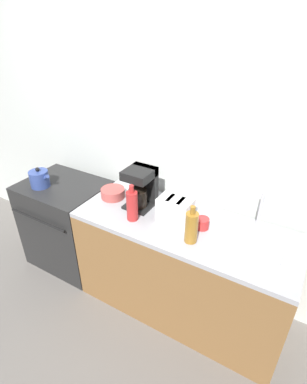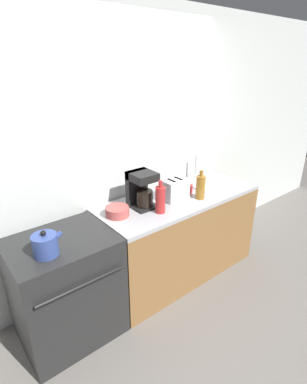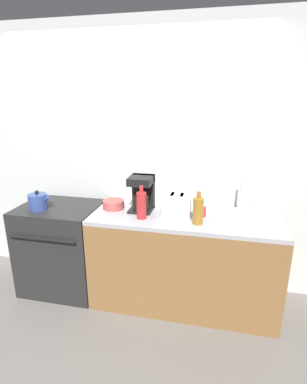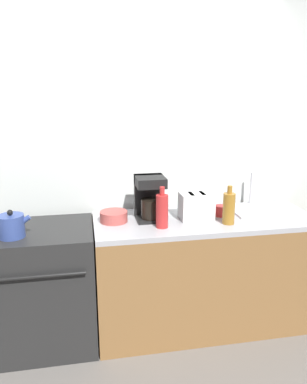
% 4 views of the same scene
% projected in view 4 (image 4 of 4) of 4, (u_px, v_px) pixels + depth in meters
% --- Properties ---
extents(ground_plane, '(12.00, 12.00, 0.00)m').
position_uv_depth(ground_plane, '(135.00, 356.00, 2.64)').
color(ground_plane, slate).
extents(wall_back, '(8.00, 0.05, 2.60)m').
position_uv_depth(wall_back, '(121.00, 158.00, 2.98)').
color(wall_back, silver).
rests_on(wall_back, ground_plane).
extents(stove, '(0.76, 0.64, 0.89)m').
position_uv_depth(stove, '(41.00, 286.00, 2.70)').
color(stove, black).
rests_on(stove, ground_plane).
extents(counter_block, '(1.68, 0.65, 0.89)m').
position_uv_depth(counter_block, '(204.00, 271.00, 2.94)').
color(counter_block, brown).
rests_on(counter_block, ground_plane).
extents(kettle, '(0.21, 0.17, 0.19)m').
position_uv_depth(kettle, '(12.00, 226.00, 2.43)').
color(kettle, '#33478C').
rests_on(kettle, stove).
extents(toaster, '(0.24, 0.17, 0.20)m').
position_uv_depth(toaster, '(196.00, 206.00, 2.78)').
color(toaster, white).
rests_on(toaster, counter_block).
extents(coffee_maker, '(0.21, 0.23, 0.33)m').
position_uv_depth(coffee_maker, '(150.00, 197.00, 2.77)').
color(coffee_maker, black).
rests_on(coffee_maker, counter_block).
extents(sink_tray, '(0.45, 0.37, 0.28)m').
position_uv_depth(sink_tray, '(258.00, 208.00, 3.01)').
color(sink_tray, '#B7B7BC').
rests_on(sink_tray, counter_block).
extents(bottle_amber, '(0.09, 0.09, 0.28)m').
position_uv_depth(bottle_amber, '(229.00, 208.00, 2.67)').
color(bottle_amber, '#9E6B23').
rests_on(bottle_amber, counter_block).
extents(bottle_red, '(0.09, 0.09, 0.29)m').
position_uv_depth(bottle_red, '(162.00, 211.00, 2.60)').
color(bottle_red, '#B72828').
rests_on(bottle_red, counter_block).
extents(cup_red, '(0.10, 0.10, 0.08)m').
position_uv_depth(cup_red, '(221.00, 211.00, 2.86)').
color(cup_red, red).
rests_on(cup_red, counter_block).
extents(bowl, '(0.20, 0.20, 0.08)m').
position_uv_depth(bowl, '(114.00, 216.00, 2.74)').
color(bowl, '#B24C47').
rests_on(bowl, counter_block).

